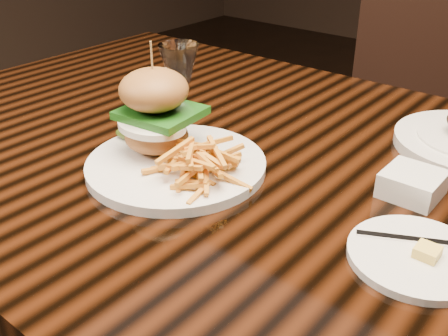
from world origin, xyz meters
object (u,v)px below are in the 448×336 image
Objects in this scene: dining_table at (296,212)px; wine_glass at (180,73)px; chair_far at (423,111)px; burger_plate at (171,139)px.

dining_table is 0.28m from wine_glass.
chair_far is (-0.11, 0.89, -0.13)m from dining_table.
wine_glass is (-0.20, -0.05, 0.20)m from dining_table.
dining_table is 1.68× the size of chair_far.
chair_far is (0.09, 0.93, -0.33)m from wine_glass.
dining_table is 5.90× the size of burger_plate.
dining_table is at bearing -101.04° from chair_far.
chair_far is (0.05, 1.00, -0.26)m from burger_plate.
dining_table is at bearing 42.48° from burger_plate.
burger_plate is (-0.16, -0.11, 0.12)m from dining_table.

